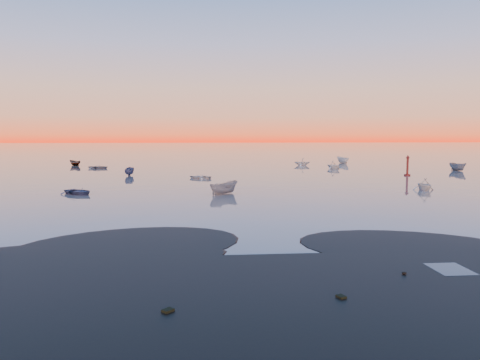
{
  "coord_description": "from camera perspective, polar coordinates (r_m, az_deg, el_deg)",
  "views": [
    {
      "loc": [
        -5.45,
        -27.82,
        6.53
      ],
      "look_at": [
        -0.45,
        28.0,
        1.18
      ],
      "focal_mm": 35.0,
      "sensor_mm": 36.0,
      "label": 1
    }
  ],
  "objects": [
    {
      "name": "ground",
      "position": [
        128.11,
        -2.67,
        2.53
      ],
      "size": [
        600.0,
        600.0,
        0.0
      ],
      "primitive_type": "plane",
      "color": "slate",
      "rests_on": "ground"
    },
    {
      "name": "boat_near_right",
      "position": [
        60.16,
        21.54,
        -1.16
      ],
      "size": [
        3.25,
        1.58,
        1.12
      ],
      "primitive_type": "imported",
      "rotation": [
        0.0,
        0.0,
        3.19
      ],
      "color": "silver",
      "rests_on": "ground"
    },
    {
      "name": "boat_near_center",
      "position": [
        52.31,
        -1.98,
        -1.72
      ],
      "size": [
        3.93,
        4.15,
        1.39
      ],
      "primitive_type": "imported",
      "rotation": [
        0.0,
        0.0,
        2.29
      ],
      "color": "slate",
      "rests_on": "ground"
    },
    {
      "name": "mud_lobes",
      "position": [
        28.14,
        6.25,
        -7.97
      ],
      "size": [
        140.0,
        6.0,
        0.07
      ],
      "primitive_type": null,
      "color": "black",
      "rests_on": "ground"
    },
    {
      "name": "moored_fleet",
      "position": [
        81.27,
        -1.26,
        0.85
      ],
      "size": [
        124.0,
        58.0,
        1.2
      ],
      "primitive_type": null,
      "color": "silver",
      "rests_on": "ground"
    },
    {
      "name": "channel_marker",
      "position": [
        80.98,
        19.74,
        1.49
      ],
      "size": [
        0.98,
        0.98,
        3.5
      ],
      "color": "#4B1210",
      "rests_on": "ground"
    },
    {
      "name": "boat_near_left",
      "position": [
        55.15,
        -19.08,
        -1.64
      ],
      "size": [
        3.82,
        4.07,
        0.99
      ],
      "primitive_type": "imported",
      "rotation": [
        0.0,
        0.0,
        0.86
      ],
      "color": "navy",
      "rests_on": "ground"
    }
  ]
}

